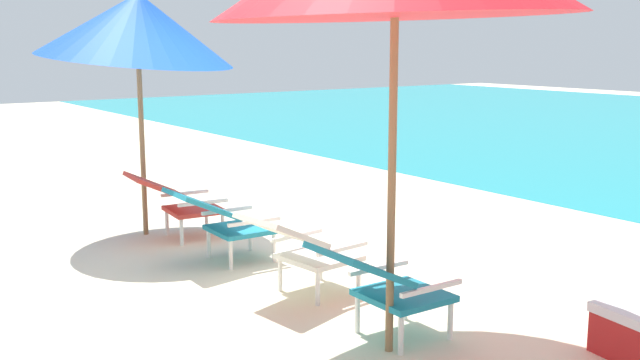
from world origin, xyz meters
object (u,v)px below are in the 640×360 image
(lounge_chair_near_left, at_px, (222,218))
(lounge_chair_far_left, at_px, (177,199))
(lounge_chair_near_right, at_px, (302,245))
(cooler_box, at_px, (635,334))
(lounge_chair_far_right, at_px, (383,282))
(beach_umbrella_left, at_px, (137,27))

(lounge_chair_near_left, bearing_deg, lounge_chair_far_left, 179.39)
(lounge_chair_far_left, distance_m, lounge_chair_near_right, 2.10)
(lounge_chair_near_right, distance_m, cooler_box, 2.35)
(lounge_chair_near_left, xyz_separation_m, lounge_chair_far_right, (2.16, -0.00, 0.00))
(lounge_chair_near_left, xyz_separation_m, beach_umbrella_left, (-1.34, -0.16, 1.65))
(lounge_chair_near_left, height_order, lounge_chair_far_right, same)
(cooler_box, bearing_deg, beach_umbrella_left, -164.92)
(lounge_chair_far_right, distance_m, cooler_box, 1.55)
(lounge_chair_near_left, bearing_deg, cooler_box, 18.26)
(beach_umbrella_left, xyz_separation_m, cooler_box, (4.59, 1.24, -1.89))
(lounge_chair_near_left, distance_m, beach_umbrella_left, 2.13)
(lounge_chair_near_left, height_order, beach_umbrella_left, beach_umbrella_left)
(lounge_chair_far_right, relative_size, cooler_box, 1.72)
(lounge_chair_far_left, distance_m, beach_umbrella_left, 1.70)
(lounge_chair_far_left, height_order, beach_umbrella_left, beach_umbrella_left)
(beach_umbrella_left, bearing_deg, cooler_box, 15.08)
(lounge_chair_far_left, xyz_separation_m, lounge_chair_far_right, (3.12, -0.01, 0.00))
(lounge_chair_near_left, distance_m, cooler_box, 3.43)
(lounge_chair_far_left, relative_size, beach_umbrella_left, 0.35)
(lounge_chair_near_right, relative_size, cooler_box, 1.81)
(lounge_chair_far_left, relative_size, lounge_chair_near_left, 1.03)
(lounge_chair_near_right, relative_size, lounge_chair_far_right, 1.05)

